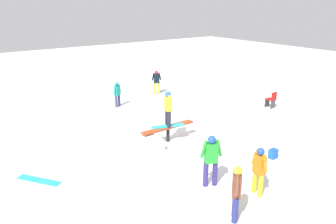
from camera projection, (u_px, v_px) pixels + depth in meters
The scene contains 12 objects.
ground_plane at pixel (168, 141), 13.22m from camera, with size 60.00×60.00×0.00m, color white.
rail_feature at pixel (168, 129), 13.04m from camera, with size 2.39×0.32×0.65m.
snow_kicker_ramp at pixel (133, 145), 12.23m from camera, with size 1.80×1.50×0.52m, color white.
main_rider_on_rail at pixel (168, 109), 12.78m from camera, with size 1.34×0.72×1.44m.
bystander_orange at pixel (259, 169), 9.34m from camera, with size 0.28×0.66×1.48m.
bystander_green at pixel (211, 158), 9.77m from camera, with size 0.67×0.38×1.64m.
bystander_teal at pixel (117, 93), 17.34m from camera, with size 0.59×0.33×1.35m.
bystander_brown at pixel (236, 190), 8.24m from camera, with size 0.56×0.55×1.51m.
bystander_black at pixel (157, 81), 19.75m from camera, with size 0.58×0.33×1.44m.
loose_snowboard_cyan at pixel (39, 180), 10.31m from camera, with size 1.51×0.28×0.02m, color #29B4CA.
folding_chair at pixel (271, 100), 17.25m from camera, with size 0.47×0.47×0.88m.
backpack_on_snow at pixel (273, 154), 11.74m from camera, with size 0.30×0.22×0.34m, color blue.
Camera 1 is at (-7.07, -9.87, 5.36)m, focal length 35.00 mm.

